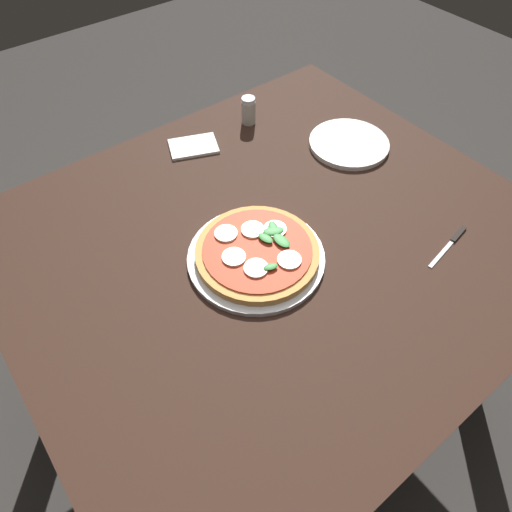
{
  "coord_description": "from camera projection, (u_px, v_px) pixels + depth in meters",
  "views": [
    {
      "loc": [
        0.47,
        0.54,
        1.53
      ],
      "look_at": [
        0.08,
        0.03,
        0.76
      ],
      "focal_mm": 32.05,
      "sensor_mm": 36.0,
      "label": 1
    }
  ],
  "objects": [
    {
      "name": "plate_white",
      "position": [
        349.0,
        144.0,
        1.27
      ],
      "size": [
        0.22,
        0.22,
        0.01
      ],
      "primitive_type": "cylinder",
      "color": "white",
      "rests_on": "dining_table"
    },
    {
      "name": "pepper_shaker",
      "position": [
        248.0,
        111.0,
        1.31
      ],
      "size": [
        0.04,
        0.04,
        0.08
      ],
      "color": "#B2B7AD",
      "rests_on": "dining_table"
    },
    {
      "name": "serving_tray",
      "position": [
        256.0,
        257.0,
        1.01
      ],
      "size": [
        0.3,
        0.3,
        0.01
      ],
      "primitive_type": "cylinder",
      "color": "silver",
      "rests_on": "dining_table"
    },
    {
      "name": "dining_table",
      "position": [
        273.0,
        262.0,
        1.13
      ],
      "size": [
        1.2,
        1.07,
        0.75
      ],
      "color": "black",
      "rests_on": "ground_plane"
    },
    {
      "name": "ground_plane",
      "position": [
        268.0,
        375.0,
        1.63
      ],
      "size": [
        6.0,
        6.0,
        0.0
      ],
      "primitive_type": "plane",
      "color": "#2D2B28"
    },
    {
      "name": "knife",
      "position": [
        452.0,
        241.0,
        1.04
      ],
      "size": [
        0.16,
        0.04,
        0.01
      ],
      "color": "black",
      "rests_on": "dining_table"
    },
    {
      "name": "pizza",
      "position": [
        257.0,
        251.0,
        1.0
      ],
      "size": [
        0.27,
        0.27,
        0.03
      ],
      "color": "tan",
      "rests_on": "serving_tray"
    },
    {
      "name": "napkin",
      "position": [
        193.0,
        146.0,
        1.26
      ],
      "size": [
        0.15,
        0.13,
        0.01
      ],
      "primitive_type": "cube",
      "rotation": [
        0.0,
        0.0,
        -0.39
      ],
      "color": "white",
      "rests_on": "dining_table"
    }
  ]
}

